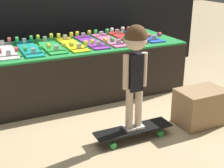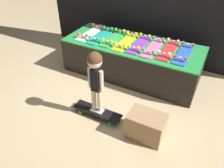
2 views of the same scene
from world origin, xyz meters
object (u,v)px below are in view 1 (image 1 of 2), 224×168
Objects in this scene: skateboard_white_on_rack at (5,50)px; skateboard_green_on_rack at (50,45)px; skateboard_teal_on_rack at (29,48)px; skateboard_purple_on_rack at (91,41)px; storage_box at (200,107)px; skateboard_blue_on_rack at (143,35)px; skateboard_on_floor at (133,130)px; child at (135,59)px; skateboard_red_on_rack at (126,37)px; skateboard_yellow_on_rack at (72,43)px; skateboard_pink_on_rack at (110,39)px.

skateboard_white_on_rack is 1.00× the size of skateboard_green_on_rack.
skateboard_teal_on_rack is 0.67m from skateboard_purple_on_rack.
skateboard_blue_on_rack is at bearing 86.01° from storage_box.
skateboard_on_floor is at bearing -62.84° from skateboard_teal_on_rack.
child is at bearing -55.02° from skateboard_white_on_rack.
skateboard_blue_on_rack is at bearing -2.65° from skateboard_red_on_rack.
child is at bearing -83.06° from skateboard_yellow_on_rack.
skateboard_red_on_rack is 1.04× the size of skateboard_on_floor.
skateboard_yellow_on_rack is at bearing -2.21° from skateboard_white_on_rack.
skateboard_yellow_on_rack is at bearing 97.37° from child.
skateboard_green_on_rack and skateboard_blue_on_rack have the same top height.
skateboard_red_on_rack is at bearing 3.03° from skateboard_purple_on_rack.
storage_box is at bearing -1.02° from child.
skateboard_teal_on_rack is 1.35m from skateboard_blue_on_rack.
skateboard_white_on_rack and skateboard_pink_on_rack have the same top height.
skateboard_green_on_rack is 1.12m from skateboard_blue_on_rack.
skateboard_green_on_rack is 1.22m from child.
child reaches higher than skateboard_on_floor.
skateboard_on_floor is at bearing -55.02° from skateboard_white_on_rack.
child reaches higher than skateboard_teal_on_rack.
skateboard_teal_on_rack is 1.00× the size of skateboard_red_on_rack.
skateboard_white_on_rack is 1.57m from skateboard_blue_on_rack.
storage_box reaches higher than skateboard_on_floor.
skateboard_on_floor is (-0.31, -1.14, -0.51)m from skateboard_pink_on_rack.
skateboard_yellow_on_rack is (0.67, -0.03, 0.00)m from skateboard_white_on_rack.
skateboard_green_on_rack is 1.04× the size of skateboard_on_floor.
skateboard_purple_on_rack is 0.81× the size of child.
skateboard_green_on_rack is (0.22, 0.01, 0.00)m from skateboard_teal_on_rack.
skateboard_pink_on_rack is 1.63× the size of storage_box.
storage_box is at bearing -93.99° from skateboard_blue_on_rack.
skateboard_red_on_rack reaches higher than skateboard_on_floor.
skateboard_red_on_rack is 1.29m from child.
skateboard_white_on_rack is 0.67m from skateboard_yellow_on_rack.
skateboard_on_floor is (0.59, -1.14, -0.51)m from skateboard_teal_on_rack.
storage_box is at bearing -83.20° from skateboard_red_on_rack.
skateboard_teal_on_rack is at bearing 179.95° from skateboard_pink_on_rack.
skateboard_blue_on_rack is 1.04× the size of skateboard_on_floor.
skateboard_purple_on_rack is 0.22m from skateboard_pink_on_rack.
skateboard_yellow_on_rack and skateboard_pink_on_rack have the same top height.
skateboard_blue_on_rack is (0.90, 0.03, 0.00)m from skateboard_yellow_on_rack.
skateboard_yellow_on_rack is at bearing -5.64° from skateboard_green_on_rack.
skateboard_teal_on_rack is at bearing -179.15° from skateboard_blue_on_rack.
skateboard_teal_on_rack is 0.22m from skateboard_green_on_rack.
skateboard_red_on_rack is at bearing 96.80° from storage_box.
child reaches higher than storage_box.
skateboard_yellow_on_rack is 0.90m from skateboard_blue_on_rack.
skateboard_purple_on_rack is 1.63× the size of storage_box.
child reaches higher than skateboard_green_on_rack.
skateboard_pink_on_rack is at bearing -0.85° from skateboard_white_on_rack.
skateboard_green_on_rack is at bearing -179.60° from skateboard_blue_on_rack.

